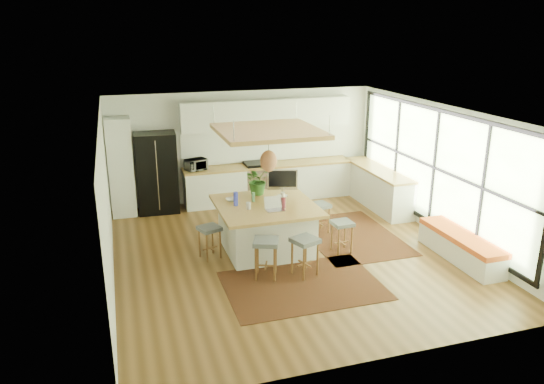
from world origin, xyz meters
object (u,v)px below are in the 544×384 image
object	(u,v)px
stool_near_right	(305,256)
stool_near_left	(266,258)
monitor	(282,184)
laptop	(275,204)
stool_right_front	(342,235)
stool_right_back	(319,217)
microwave	(196,163)
fridge	(157,173)
island_plant	(258,183)
stool_left_side	(210,240)
island	(266,227)

from	to	relation	value
stool_near_right	stool_near_left	bearing A→B (deg)	170.12
stool_near_left	monitor	size ratio (longest dim) A/B	1.16
stool_near_left	laptop	size ratio (longest dim) A/B	1.94
stool_right_front	stool_right_back	bearing A→B (deg)	91.85
stool_right_back	monitor	world-z (taller)	monitor
stool_near_left	stool_right_back	bearing A→B (deg)	44.60
stool_right_back	stool_near_right	bearing A→B (deg)	-119.40
monitor	microwave	bearing A→B (deg)	136.53
fridge	island_plant	size ratio (longest dim) A/B	3.13
laptop	monitor	world-z (taller)	monitor
monitor	island_plant	world-z (taller)	monitor
microwave	stool_right_front	bearing A→B (deg)	-77.70
fridge	stool_left_side	xyz separation A→B (m)	(0.66, -2.94, -0.57)
island_plant	stool_near_right	bearing A→B (deg)	-81.10
island_plant	island	bearing A→B (deg)	-93.02
stool_right_back	microwave	xyz separation A→B (m)	(-2.19, 2.36, 0.73)
fridge	laptop	bearing A→B (deg)	-57.08
laptop	stool_right_front	bearing A→B (deg)	-8.07
stool_right_back	microwave	size ratio (longest dim) A/B	1.34
fridge	stool_near_right	size ratio (longest dim) A/B	2.69
stool_right_back	laptop	distance (m)	1.68
stool_left_side	laptop	bearing A→B (deg)	-15.03
island	monitor	distance (m)	0.93
fridge	stool_right_back	world-z (taller)	fridge
stool_right_back	island_plant	world-z (taller)	island_plant
stool_near_left	stool_left_side	distance (m)	1.33
stool_right_back	laptop	size ratio (longest dim) A/B	1.76
stool_near_right	monitor	size ratio (longest dim) A/B	1.14
island_plant	stool_near_left	bearing A→B (deg)	-101.67
stool_near_left	laptop	xyz separation A→B (m)	(0.41, 0.76, 0.70)
island	stool_left_side	xyz separation A→B (m)	(-1.11, -0.06, -0.11)
microwave	island_plant	size ratio (longest dim) A/B	0.80
stool_near_right	stool_left_side	xyz separation A→B (m)	(-1.45, 1.19, 0.00)
laptop	microwave	world-z (taller)	microwave
stool_right_front	island_plant	world-z (taller)	island_plant
laptop	monitor	bearing A→B (deg)	62.16
stool_near_left	stool_right_front	bearing A→B (deg)	19.05
island	stool_right_back	bearing A→B (deg)	20.90
fridge	island_plant	world-z (taller)	fridge
stool_near_left	stool_left_side	bearing A→B (deg)	125.83
island_plant	laptop	bearing A→B (deg)	-88.12
laptop	stool_near_left	bearing A→B (deg)	-118.54
stool_near_right	island_plant	xyz separation A→B (m)	(-0.30, 1.91, 0.81)
stool_right_front	laptop	bearing A→B (deg)	172.33
fridge	laptop	world-z (taller)	fridge
fridge	stool_left_side	bearing A→B (deg)	-73.89
stool_left_side	monitor	distance (m)	1.82
island	stool_right_back	distance (m)	1.42
island_plant	stool_left_side	bearing A→B (deg)	-147.81
stool_left_side	monitor	world-z (taller)	monitor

